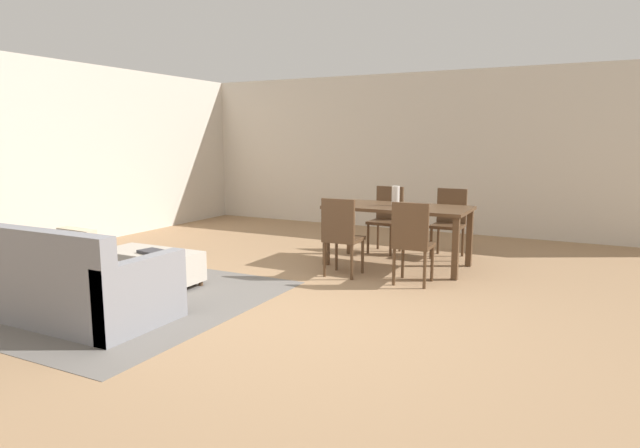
# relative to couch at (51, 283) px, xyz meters

# --- Properties ---
(ground_plane) EXTENTS (10.80, 10.80, 0.00)m
(ground_plane) POSITION_rel_couch_xyz_m (1.92, 1.01, -0.29)
(ground_plane) COLOR #9E7A56
(wall_back) EXTENTS (9.00, 0.12, 2.70)m
(wall_back) POSITION_rel_couch_xyz_m (1.92, 6.01, 1.06)
(wall_back) COLOR beige
(wall_back) RESTS_ON ground_plane
(wall_left) EXTENTS (0.12, 11.00, 2.70)m
(wall_left) POSITION_rel_couch_xyz_m (-2.58, 1.51, 1.06)
(wall_left) COLOR beige
(wall_left) RESTS_ON ground_plane
(area_rug) EXTENTS (3.00, 2.80, 0.01)m
(area_rug) POSITION_rel_couch_xyz_m (0.05, 0.60, -0.28)
(area_rug) COLOR slate
(area_rug) RESTS_ON ground_plane
(couch) EXTENTS (2.29, 0.92, 0.86)m
(couch) POSITION_rel_couch_xyz_m (0.00, 0.00, 0.00)
(couch) COLOR gray
(couch) RESTS_ON ground_plane
(ottoman_table) EXTENTS (1.11, 0.54, 0.38)m
(ottoman_table) POSITION_rel_couch_xyz_m (0.10, 1.14, -0.07)
(ottoman_table) COLOR #B7AD9E
(ottoman_table) RESTS_ON ground_plane
(dining_table) EXTENTS (1.75, 0.87, 0.76)m
(dining_table) POSITION_rel_couch_xyz_m (2.19, 3.25, 0.38)
(dining_table) COLOR #513823
(dining_table) RESTS_ON ground_plane
(dining_chair_near_left) EXTENTS (0.41, 0.41, 0.92)m
(dining_chair_near_left) POSITION_rel_couch_xyz_m (1.79, 2.42, 0.23)
(dining_chair_near_left) COLOR #513823
(dining_chair_near_left) RESTS_ON ground_plane
(dining_chair_near_right) EXTENTS (0.41, 0.41, 0.92)m
(dining_chair_near_right) POSITION_rel_couch_xyz_m (2.63, 2.44, 0.23)
(dining_chair_near_right) COLOR #513823
(dining_chair_near_right) RESTS_ON ground_plane
(dining_chair_far_left) EXTENTS (0.42, 0.42, 0.92)m
(dining_chair_far_left) POSITION_rel_couch_xyz_m (1.77, 4.01, 0.23)
(dining_chair_far_left) COLOR #513823
(dining_chair_far_left) RESTS_ON ground_plane
(dining_chair_far_right) EXTENTS (0.41, 0.41, 0.92)m
(dining_chair_far_right) POSITION_rel_couch_xyz_m (2.64, 4.08, 0.23)
(dining_chair_far_right) COLOR #513823
(dining_chair_far_right) RESTS_ON ground_plane
(vase_centerpiece) EXTENTS (0.10, 0.10, 0.25)m
(vase_centerpiece) POSITION_rel_couch_xyz_m (2.15, 3.27, 0.60)
(vase_centerpiece) COLOR silver
(vase_centerpiece) RESTS_ON dining_table
(book_on_ottoman) EXTENTS (0.29, 0.24, 0.03)m
(book_on_ottoman) POSITION_rel_couch_xyz_m (0.19, 1.07, 0.11)
(book_on_ottoman) COLOR #333338
(book_on_ottoman) RESTS_ON ottoman_table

